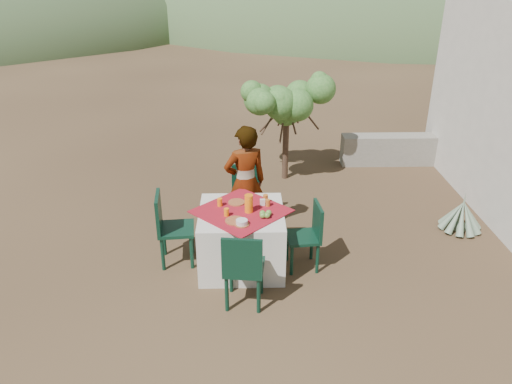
% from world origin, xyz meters
% --- Properties ---
extents(ground, '(160.00, 160.00, 0.00)m').
position_xyz_m(ground, '(0.00, 0.00, 0.00)').
color(ground, '#342317').
rests_on(ground, ground).
extents(table, '(1.30, 1.30, 0.76)m').
position_xyz_m(table, '(0.45, 0.09, 0.38)').
color(table, silver).
rests_on(table, ground).
extents(chair_far, '(0.44, 0.44, 0.87)m').
position_xyz_m(chair_far, '(0.52, 1.20, 0.48)').
color(chair_far, black).
rests_on(chair_far, ground).
extents(chair_near, '(0.47, 0.47, 0.93)m').
position_xyz_m(chair_near, '(0.48, -0.74, 0.52)').
color(chair_near, black).
rests_on(chair_near, ground).
extents(chair_left, '(0.47, 0.47, 0.94)m').
position_xyz_m(chair_left, '(-0.44, 0.18, 0.52)').
color(chair_left, black).
rests_on(chair_left, ground).
extents(chair_right, '(0.43, 0.43, 0.85)m').
position_xyz_m(chair_right, '(1.27, 0.03, 0.47)').
color(chair_right, black).
rests_on(chair_right, ground).
extents(person, '(0.67, 0.55, 1.59)m').
position_xyz_m(person, '(0.51, 0.82, 0.80)').
color(person, '#8C6651').
rests_on(person, ground).
extents(shrub_tree, '(1.37, 1.34, 1.61)m').
position_xyz_m(shrub_tree, '(1.25, 2.83, 1.27)').
color(shrub_tree, '#452F22').
rests_on(shrub_tree, ground).
extents(agave, '(0.61, 0.59, 0.64)m').
position_xyz_m(agave, '(3.54, 0.90, 0.22)').
color(agave, gray).
rests_on(agave, ground).
extents(stone_wall, '(2.60, 0.35, 0.55)m').
position_xyz_m(stone_wall, '(3.60, 3.40, 0.28)').
color(stone_wall, gray).
rests_on(stone_wall, ground).
extents(hill_near_right, '(48.00, 48.00, 20.00)m').
position_xyz_m(hill_near_right, '(12.00, 36.00, 0.00)').
color(hill_near_right, '#38522E').
rests_on(hill_near_right, ground).
extents(plate_far, '(0.21, 0.21, 0.01)m').
position_xyz_m(plate_far, '(0.40, 0.30, 0.77)').
color(plate_far, brown).
rests_on(plate_far, table).
extents(plate_near, '(0.23, 0.23, 0.01)m').
position_xyz_m(plate_near, '(0.38, -0.17, 0.77)').
color(plate_near, brown).
rests_on(plate_near, table).
extents(glass_far, '(0.06, 0.06, 0.10)m').
position_xyz_m(glass_far, '(0.19, 0.22, 0.81)').
color(glass_far, orange).
rests_on(glass_far, table).
extents(glass_near, '(0.06, 0.06, 0.10)m').
position_xyz_m(glass_near, '(0.28, -0.04, 0.81)').
color(glass_near, orange).
rests_on(glass_near, table).
extents(juice_pitcher, '(0.10, 0.10, 0.22)m').
position_xyz_m(juice_pitcher, '(0.54, 0.06, 0.87)').
color(juice_pitcher, orange).
rests_on(juice_pitcher, table).
extents(bowl_plate, '(0.17, 0.17, 0.01)m').
position_xyz_m(bowl_plate, '(0.46, -0.25, 0.77)').
color(bowl_plate, brown).
rests_on(bowl_plate, table).
extents(white_bowl, '(0.13, 0.13, 0.05)m').
position_xyz_m(white_bowl, '(0.46, -0.25, 0.80)').
color(white_bowl, silver).
rests_on(white_bowl, bowl_plate).
extents(jar_left, '(0.06, 0.06, 0.09)m').
position_xyz_m(jar_left, '(0.78, 0.21, 0.81)').
color(jar_left, '#BA6120').
rests_on(jar_left, table).
extents(jar_right, '(0.06, 0.06, 0.10)m').
position_xyz_m(jar_right, '(0.75, 0.32, 0.81)').
color(jar_right, '#BA6120').
rests_on(jar_right, table).
extents(napkin_holder, '(0.06, 0.04, 0.08)m').
position_xyz_m(napkin_holder, '(0.71, 0.23, 0.80)').
color(napkin_holder, silver).
rests_on(napkin_holder, table).
extents(fruit_cluster, '(0.14, 0.13, 0.07)m').
position_xyz_m(fruit_cluster, '(0.74, -0.07, 0.80)').
color(fruit_cluster, '#5C8E33').
rests_on(fruit_cluster, table).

